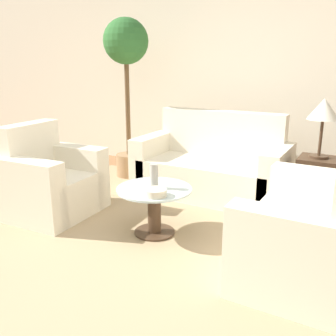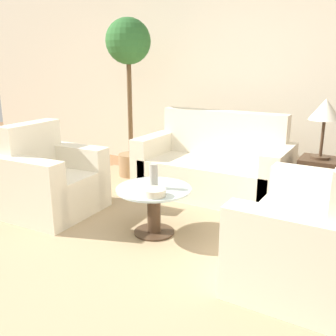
# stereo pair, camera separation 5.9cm
# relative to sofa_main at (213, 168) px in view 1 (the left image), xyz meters

# --- Properties ---
(ground_plane) EXTENTS (14.00, 14.00, 0.00)m
(ground_plane) POSITION_rel_sofa_main_xyz_m (0.04, -1.96, -0.30)
(ground_plane) COLOR #8E603D
(wall_back) EXTENTS (10.00, 0.06, 2.60)m
(wall_back) POSITION_rel_sofa_main_xyz_m (0.04, 0.95, 1.00)
(wall_back) COLOR beige
(wall_back) RESTS_ON ground_plane
(rug) EXTENTS (3.53, 3.36, 0.01)m
(rug) POSITION_rel_sofa_main_xyz_m (-0.04, -1.26, -0.30)
(rug) COLOR tan
(rug) RESTS_ON ground_plane
(sofa_main) EXTENTS (1.70, 0.81, 0.94)m
(sofa_main) POSITION_rel_sofa_main_xyz_m (0.00, 0.00, 0.00)
(sofa_main) COLOR beige
(sofa_main) RESTS_ON ground_plane
(armchair) EXTENTS (0.78, 0.89, 0.91)m
(armchair) POSITION_rel_sofa_main_xyz_m (-1.21, -1.35, 0.00)
(armchair) COLOR beige
(armchair) RESTS_ON ground_plane
(loveseat) EXTENTS (0.79, 1.27, 0.93)m
(loveseat) POSITION_rel_sofa_main_xyz_m (1.30, -1.26, 0.00)
(loveseat) COLOR beige
(loveseat) RESTS_ON ground_plane
(coffee_table) EXTENTS (0.66, 0.66, 0.43)m
(coffee_table) POSITION_rel_sofa_main_xyz_m (-0.04, -1.26, -0.02)
(coffee_table) COLOR #422D1E
(coffee_table) RESTS_ON ground_plane
(side_table) EXTENTS (0.36, 0.36, 0.58)m
(side_table) POSITION_rel_sofa_main_xyz_m (1.14, -0.07, -0.01)
(side_table) COLOR #422D1E
(side_table) RESTS_ON ground_plane
(table_lamp) EXTENTS (0.30, 0.30, 0.58)m
(table_lamp) POSITION_rel_sofa_main_xyz_m (1.14, -0.07, 0.74)
(table_lamp) COLOR #422D1E
(table_lamp) RESTS_ON side_table
(potted_plant) EXTENTS (0.57, 0.57, 2.03)m
(potted_plant) POSITION_rel_sofa_main_xyz_m (-1.26, 0.12, 1.17)
(potted_plant) COLOR #93704C
(potted_plant) RESTS_ON ground_plane
(vase) EXTENTS (0.07, 0.07, 0.22)m
(vase) POSITION_rel_sofa_main_xyz_m (-0.04, -1.26, 0.24)
(vase) COLOR #9E998E
(vase) RESTS_ON coffee_table
(bowl) EXTENTS (0.19, 0.19, 0.06)m
(bowl) POSITION_rel_sofa_main_xyz_m (0.08, -1.43, 0.16)
(bowl) COLOR beige
(bowl) RESTS_ON coffee_table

